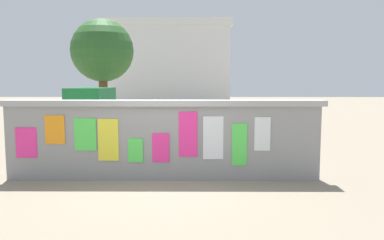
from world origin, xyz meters
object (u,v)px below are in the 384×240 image
Objects in this scene: motorcycle at (240,141)px; person_walking at (106,127)px; bicycle_near at (165,150)px; tree_roadside at (102,51)px; bicycle_far at (226,129)px; auto_rickshaw_truck at (120,118)px.

person_walking is (-3.38, -1.08, 0.52)m from motorcycle.
tree_roadside reaches higher than bicycle_near.
motorcycle is at bearing -87.87° from bicycle_far.
person_walking is at bearing -85.52° from auto_rickshaw_truck.
motorcycle is 1.16× the size of person_walking.
auto_rickshaw_truck is 2.33× the size of person_walking.
bicycle_near is 0.35× the size of tree_roadside.
bicycle_near is 1.58m from person_walking.
tree_roadside reaches higher than bicycle_far.
bicycle_far is at bearing 92.13° from motorcycle.
person_walking is 8.99m from tree_roadside.
auto_rickshaw_truck is 2.28× the size of bicycle_far.
person_walking reaches higher than bicycle_near.
person_walking is (-1.42, -0.30, 0.62)m from bicycle_near.
person_walking reaches higher than bicycle_far.
auto_rickshaw_truck is 3.76m from bicycle_far.
bicycle_far is 5.49m from person_walking.
bicycle_near reaches higher than motorcycle.
auto_rickshaw_truck is 6.13m from tree_roadside.
auto_rickshaw_truck is at bearing 150.82° from motorcycle.
auto_rickshaw_truck is at bearing 94.48° from person_walking.
tree_roadside is at bearing 108.70° from auto_rickshaw_truck.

